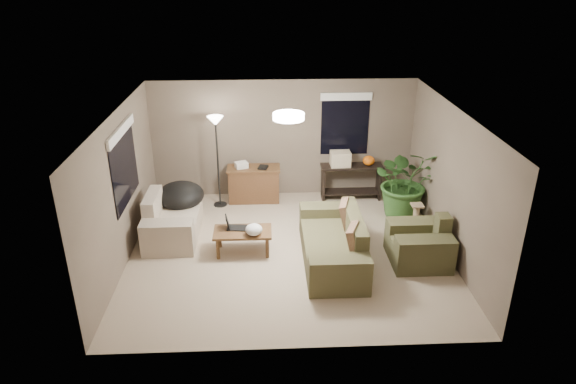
{
  "coord_description": "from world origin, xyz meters",
  "views": [
    {
      "loc": [
        -0.38,
        -7.82,
        4.64
      ],
      "look_at": [
        0.0,
        0.2,
        1.05
      ],
      "focal_mm": 32.0,
      "sensor_mm": 36.0,
      "label": 1
    }
  ],
  "objects_px": {
    "loveseat": "(171,221)",
    "cat_scratching_post": "(416,218)",
    "coffee_table": "(243,234)",
    "houseplant": "(405,189)",
    "desk": "(254,184)",
    "floor_lamp": "(216,132)",
    "papasan_chair": "(181,199)",
    "console_table": "(351,179)",
    "armchair": "(420,245)",
    "main_sofa": "(334,245)"
  },
  "relations": [
    {
      "from": "houseplant",
      "to": "armchair",
      "type": "bearing_deg",
      "value": -95.87
    },
    {
      "from": "main_sofa",
      "to": "cat_scratching_post",
      "type": "height_order",
      "value": "main_sofa"
    },
    {
      "from": "console_table",
      "to": "houseplant",
      "type": "relative_size",
      "value": 0.89
    },
    {
      "from": "houseplant",
      "to": "main_sofa",
      "type": "bearing_deg",
      "value": -134.07
    },
    {
      "from": "console_table",
      "to": "desk",
      "type": "bearing_deg",
      "value": -179.42
    },
    {
      "from": "cat_scratching_post",
      "to": "papasan_chair",
      "type": "bearing_deg",
      "value": 173.48
    },
    {
      "from": "main_sofa",
      "to": "desk",
      "type": "xyz_separation_m",
      "value": [
        -1.39,
        2.49,
        0.08
      ]
    },
    {
      "from": "armchair",
      "to": "cat_scratching_post",
      "type": "bearing_deg",
      "value": 77.24
    },
    {
      "from": "papasan_chair",
      "to": "cat_scratching_post",
      "type": "relative_size",
      "value": 1.98
    },
    {
      "from": "console_table",
      "to": "armchair",
      "type": "bearing_deg",
      "value": -73.73
    },
    {
      "from": "armchair",
      "to": "desk",
      "type": "height_order",
      "value": "armchair"
    },
    {
      "from": "loveseat",
      "to": "desk",
      "type": "bearing_deg",
      "value": 45.06
    },
    {
      "from": "console_table",
      "to": "papasan_chair",
      "type": "xyz_separation_m",
      "value": [
        -3.46,
        -0.92,
        0.03
      ]
    },
    {
      "from": "desk",
      "to": "houseplant",
      "type": "bearing_deg",
      "value": -15.37
    },
    {
      "from": "desk",
      "to": "loveseat",
      "type": "bearing_deg",
      "value": -134.94
    },
    {
      "from": "loveseat",
      "to": "cat_scratching_post",
      "type": "height_order",
      "value": "loveseat"
    },
    {
      "from": "floor_lamp",
      "to": "houseplant",
      "type": "relative_size",
      "value": 1.31
    },
    {
      "from": "coffee_table",
      "to": "houseplant",
      "type": "xyz_separation_m",
      "value": [
        3.17,
        1.33,
        0.21
      ]
    },
    {
      "from": "loveseat",
      "to": "console_table",
      "type": "bearing_deg",
      "value": 23.12
    },
    {
      "from": "loveseat",
      "to": "desk",
      "type": "distance_m",
      "value": 2.12
    },
    {
      "from": "main_sofa",
      "to": "floor_lamp",
      "type": "height_order",
      "value": "floor_lamp"
    },
    {
      "from": "main_sofa",
      "to": "desk",
      "type": "height_order",
      "value": "main_sofa"
    },
    {
      "from": "console_table",
      "to": "cat_scratching_post",
      "type": "distance_m",
      "value": 1.77
    },
    {
      "from": "armchair",
      "to": "desk",
      "type": "relative_size",
      "value": 0.91
    },
    {
      "from": "papasan_chair",
      "to": "houseplant",
      "type": "xyz_separation_m",
      "value": [
        4.4,
        0.07,
        0.1
      ]
    },
    {
      "from": "loveseat",
      "to": "console_table",
      "type": "xyz_separation_m",
      "value": [
        3.56,
        1.52,
        0.14
      ]
    },
    {
      "from": "loveseat",
      "to": "coffee_table",
      "type": "height_order",
      "value": "loveseat"
    },
    {
      "from": "loveseat",
      "to": "main_sofa",
      "type": "bearing_deg",
      "value": -18.97
    },
    {
      "from": "floor_lamp",
      "to": "cat_scratching_post",
      "type": "distance_m",
      "value": 4.22
    },
    {
      "from": "papasan_chair",
      "to": "houseplant",
      "type": "bearing_deg",
      "value": 0.96
    },
    {
      "from": "armchair",
      "to": "console_table",
      "type": "height_order",
      "value": "armchair"
    },
    {
      "from": "armchair",
      "to": "papasan_chair",
      "type": "distance_m",
      "value": 4.54
    },
    {
      "from": "papasan_chair",
      "to": "console_table",
      "type": "bearing_deg",
      "value": 14.88
    },
    {
      "from": "papasan_chair",
      "to": "cat_scratching_post",
      "type": "xyz_separation_m",
      "value": [
        4.48,
        -0.51,
        -0.25
      ]
    },
    {
      "from": "loveseat",
      "to": "console_table",
      "type": "height_order",
      "value": "loveseat"
    },
    {
      "from": "desk",
      "to": "floor_lamp",
      "type": "height_order",
      "value": "floor_lamp"
    },
    {
      "from": "coffee_table",
      "to": "papasan_chair",
      "type": "height_order",
      "value": "papasan_chair"
    },
    {
      "from": "desk",
      "to": "houseplant",
      "type": "xyz_separation_m",
      "value": [
        3.0,
        -0.83,
        0.19
      ]
    },
    {
      "from": "armchair",
      "to": "console_table",
      "type": "relative_size",
      "value": 0.77
    },
    {
      "from": "loveseat",
      "to": "houseplant",
      "type": "bearing_deg",
      "value": 8.53
    },
    {
      "from": "houseplant",
      "to": "cat_scratching_post",
      "type": "xyz_separation_m",
      "value": [
        0.08,
        -0.59,
        -0.35
      ]
    },
    {
      "from": "floor_lamp",
      "to": "main_sofa",
      "type": "bearing_deg",
      "value": -47.47
    },
    {
      "from": "coffee_table",
      "to": "desk",
      "type": "height_order",
      "value": "desk"
    },
    {
      "from": "console_table",
      "to": "coffee_table",
      "type": "bearing_deg",
      "value": -135.77
    },
    {
      "from": "main_sofa",
      "to": "coffee_table",
      "type": "height_order",
      "value": "main_sofa"
    },
    {
      "from": "loveseat",
      "to": "floor_lamp",
      "type": "relative_size",
      "value": 0.84
    },
    {
      "from": "floor_lamp",
      "to": "houseplant",
      "type": "bearing_deg",
      "value": -9.53
    },
    {
      "from": "main_sofa",
      "to": "coffee_table",
      "type": "bearing_deg",
      "value": 167.65
    },
    {
      "from": "armchair",
      "to": "houseplant",
      "type": "distance_m",
      "value": 1.78
    },
    {
      "from": "main_sofa",
      "to": "loveseat",
      "type": "bearing_deg",
      "value": 161.03
    }
  ]
}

